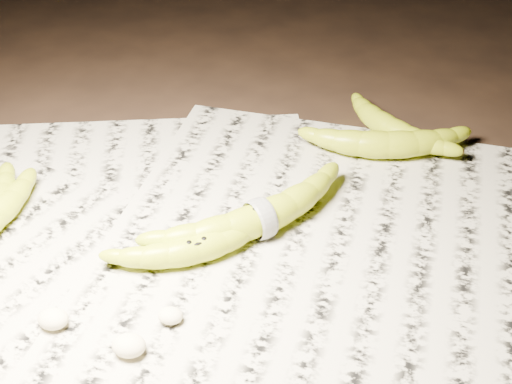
% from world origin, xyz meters
% --- Properties ---
extents(ground, '(3.00, 3.00, 0.00)m').
position_xyz_m(ground, '(0.00, 0.00, 0.00)').
color(ground, black).
rests_on(ground, ground).
extents(newspaper_patch, '(0.90, 0.70, 0.01)m').
position_xyz_m(newspaper_patch, '(-0.03, -0.02, 0.00)').
color(newspaper_patch, '#BBB6A0').
rests_on(newspaper_patch, ground).
extents(banana_center, '(0.18, 0.14, 0.03)m').
position_xyz_m(banana_center, '(-0.03, -0.04, 0.02)').
color(banana_center, '#C0C819').
rests_on(banana_center, newspaper_patch).
extents(banana_taped, '(0.23, 0.22, 0.04)m').
position_xyz_m(banana_taped, '(0.03, 0.02, 0.03)').
color(banana_taped, '#C0C819').
rests_on(banana_taped, newspaper_patch).
extents(banana_upper_a, '(0.21, 0.10, 0.04)m').
position_xyz_m(banana_upper_a, '(0.18, 0.21, 0.03)').
color(banana_upper_a, '#C0C819').
rests_on(banana_upper_a, newspaper_patch).
extents(banana_upper_b, '(0.17, 0.16, 0.04)m').
position_xyz_m(banana_upper_b, '(0.18, 0.26, 0.03)').
color(banana_upper_b, '#C0C819').
rests_on(banana_upper_b, newspaper_patch).
extents(measuring_tape, '(0.04, 0.04, 0.05)m').
position_xyz_m(measuring_tape, '(0.03, 0.02, 0.03)').
color(measuring_tape, white).
rests_on(measuring_tape, newspaper_patch).
extents(flesh_chunk_a, '(0.03, 0.03, 0.02)m').
position_xyz_m(flesh_chunk_a, '(-0.16, -0.16, 0.02)').
color(flesh_chunk_a, beige).
rests_on(flesh_chunk_a, newspaper_patch).
extents(flesh_chunk_b, '(0.03, 0.03, 0.02)m').
position_xyz_m(flesh_chunk_b, '(-0.07, -0.19, 0.02)').
color(flesh_chunk_b, beige).
rests_on(flesh_chunk_b, newspaper_patch).
extents(flesh_chunk_c, '(0.03, 0.02, 0.02)m').
position_xyz_m(flesh_chunk_c, '(-0.04, -0.14, 0.02)').
color(flesh_chunk_c, beige).
rests_on(flesh_chunk_c, newspaper_patch).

